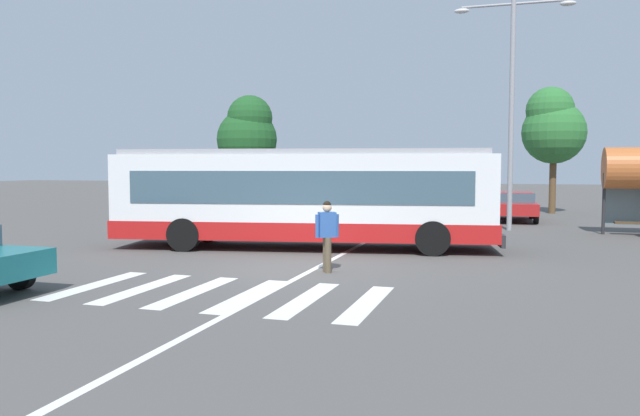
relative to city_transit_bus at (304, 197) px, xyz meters
name	(u,v)px	position (x,y,z in m)	size (l,w,h in m)	color
ground_plane	(299,269)	(1.16, -3.81, -1.59)	(160.00, 160.00, 0.00)	#514F4C
city_transit_bus	(304,197)	(0.00, 0.00, 0.00)	(11.97, 4.53, 3.06)	black
pedestrian_crossing_street	(327,232)	(1.93, -3.98, -0.62)	(0.51, 0.43, 1.72)	brown
parked_car_champagne	(350,202)	(-1.55, 11.91, -0.82)	(1.91, 4.52, 1.35)	black
parked_car_silver	(401,203)	(1.03, 11.89, -0.82)	(1.90, 4.51, 1.35)	black
parked_car_blue	(459,203)	(3.76, 12.27, -0.82)	(1.98, 4.56, 1.35)	black
parked_car_red	(515,205)	(6.37, 12.03, -0.82)	(2.01, 4.57, 1.35)	black
twin_arm_street_lamp	(512,90)	(6.11, 7.51, 3.96)	(4.55, 0.32, 9.01)	#939399
background_tree_left	(248,133)	(-8.26, 14.50, 2.84)	(3.44, 3.44, 6.58)	brown
background_tree_right	(553,126)	(8.26, 17.39, 3.10)	(3.36, 3.36, 6.80)	brown
crosswalk_painted_stripes	(221,293)	(0.61, -7.01, -1.58)	(6.40, 3.25, 0.01)	silver
lane_center_line	(334,258)	(1.50, -1.81, -1.58)	(0.16, 24.00, 0.01)	silver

